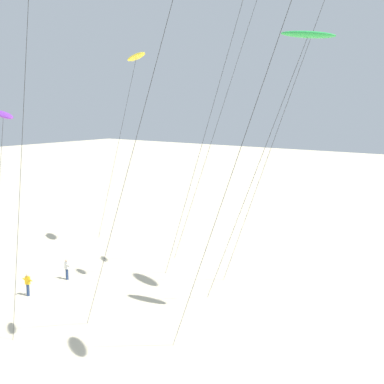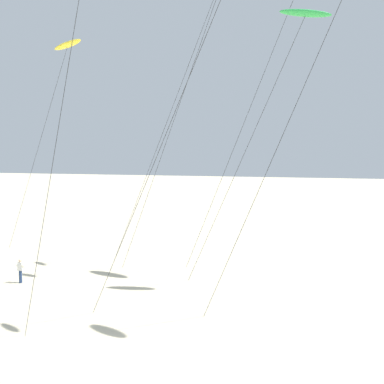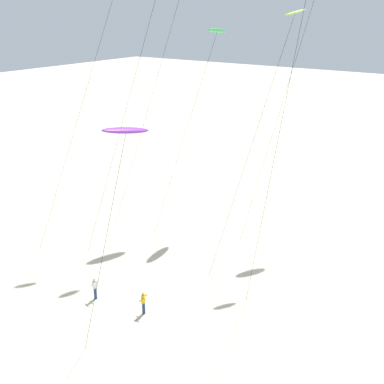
% 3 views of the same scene
% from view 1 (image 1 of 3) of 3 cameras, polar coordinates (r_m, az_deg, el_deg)
% --- Properties ---
extents(kite_purple, '(5.44, 1.57, 13.53)m').
position_cam_1_polar(kite_purple, '(39.37, -19.79, 7.81)').
color(kite_purple, purple).
rests_on(kite_purple, ground).
extents(kite_yellow, '(8.82, 2.53, 18.37)m').
position_cam_1_polar(kite_yellow, '(48.64, -6.10, 14.26)').
color(kite_yellow, yellow).
rests_on(kite_yellow, ground).
extents(kite_green, '(9.52, 2.21, 18.06)m').
position_cam_1_polar(kite_green, '(31.23, 12.36, 16.13)').
color(kite_green, green).
rests_on(kite_green, ground).
extents(kite_flyer_nearest, '(0.56, 0.53, 1.67)m').
position_cam_1_polar(kite_flyer_nearest, '(43.32, -13.42, -8.10)').
color(kite_flyer_nearest, navy).
rests_on(kite_flyer_nearest, ground).
extents(kite_flyer_middle, '(0.68, 0.67, 1.67)m').
position_cam_1_polar(kite_flyer_middle, '(40.59, -17.38, -9.50)').
color(kite_flyer_middle, navy).
rests_on(kite_flyer_middle, ground).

